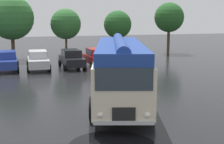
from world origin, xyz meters
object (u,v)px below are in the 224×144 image
car_mid_left (38,60)px  car_far_right (97,57)px  car_near_left (7,61)px  car_mid_right (72,59)px  vintage_bus (120,68)px

car_mid_left → car_far_right: 5.39m
car_near_left → car_mid_left: 2.64m
car_mid_right → vintage_bus: bearing=-86.6°
vintage_bus → car_far_right: vintage_bus is taller
car_near_left → car_far_right: bearing=-0.1°
vintage_bus → car_far_right: bearing=82.2°
car_mid_right → car_far_right: size_ratio=0.99×
vintage_bus → car_near_left: bearing=116.8°
car_mid_left → car_far_right: (5.38, 0.37, 0.00)m
car_near_left → car_mid_left: (2.61, -0.39, 0.00)m
vintage_bus → car_mid_left: size_ratio=2.46×
car_near_left → car_far_right: (7.99, -0.02, 0.00)m
vintage_bus → car_mid_right: size_ratio=2.43×
car_far_right → vintage_bus: bearing=-97.8°
vintage_bus → car_mid_right: vintage_bus is taller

